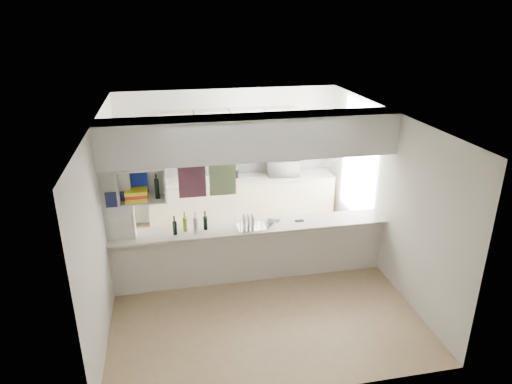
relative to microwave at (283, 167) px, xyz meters
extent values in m
plane|color=#9B805A|center=(-1.02, -2.14, -1.09)|extent=(4.80, 4.80, 0.00)
plane|color=white|center=(-1.02, -2.14, 1.51)|extent=(4.80, 4.80, 0.00)
plane|color=silver|center=(-1.02, 0.26, 0.21)|extent=(4.20, 0.00, 4.20)
plane|color=silver|center=(-3.12, -2.14, 0.21)|extent=(0.00, 4.80, 4.80)
plane|color=silver|center=(1.08, -2.14, 0.21)|extent=(0.00, 4.80, 4.80)
cube|color=silver|center=(-1.02, -2.14, -0.65)|extent=(4.20, 0.15, 0.88)
cube|color=beige|center=(-1.02, -2.14, -0.19)|extent=(4.20, 0.50, 0.04)
cube|color=white|center=(-1.02, -2.14, 1.21)|extent=(4.20, 0.50, 0.60)
cube|color=silver|center=(-2.92, -2.14, 0.21)|extent=(0.40, 0.18, 2.60)
cube|color=#191E4C|center=(-2.92, -2.23, 0.46)|extent=(0.30, 0.01, 0.22)
cube|color=white|center=(-2.92, -2.23, 0.23)|extent=(0.30, 0.01, 0.24)
cube|color=#331625|center=(-1.87, -1.92, 0.59)|extent=(0.40, 0.02, 0.62)
cube|color=#1A6D78|center=(-1.42, -1.92, 0.59)|extent=(0.40, 0.02, 0.62)
cube|color=white|center=(-2.57, -2.24, 0.42)|extent=(0.65, 0.35, 0.02)
cube|color=white|center=(-2.57, -2.24, 0.90)|extent=(0.65, 0.35, 0.02)
cube|color=white|center=(-2.57, -2.07, 0.66)|extent=(0.65, 0.02, 0.50)
cube|color=white|center=(-2.89, -2.24, 0.66)|extent=(0.02, 0.35, 0.50)
cube|color=white|center=(-2.26, -2.24, 0.66)|extent=(0.02, 0.35, 0.50)
cube|color=yellow|center=(-2.65, -2.24, 0.46)|extent=(0.30, 0.24, 0.05)
cube|color=red|center=(-2.65, -2.24, 0.51)|extent=(0.28, 0.22, 0.05)
cube|color=yellow|center=(-2.65, -2.24, 0.56)|extent=(0.30, 0.24, 0.05)
cube|color=#0D2199|center=(-2.62, -2.11, 0.66)|extent=(0.26, 0.02, 0.34)
cylinder|color=black|center=(-2.37, -2.24, 0.58)|extent=(0.06, 0.06, 0.28)
cube|color=beige|center=(-0.82, -0.04, -0.64)|extent=(3.60, 0.60, 0.90)
cube|color=beige|center=(-0.82, -0.04, -0.18)|extent=(3.60, 0.63, 0.03)
cube|color=silver|center=(-0.82, 0.25, 0.13)|extent=(3.60, 0.03, 0.60)
cube|color=beige|center=(-1.02, 0.09, 0.79)|extent=(2.62, 0.34, 0.72)
cube|color=white|center=(-0.27, 0.02, 0.39)|extent=(0.60, 0.46, 0.12)
cube|color=silver|center=(-0.27, -0.21, 0.36)|extent=(0.60, 0.02, 0.05)
imported|color=white|center=(0.00, 0.00, 0.00)|extent=(0.63, 0.45, 0.34)
imported|color=#0D2199|center=(0.02, 0.03, 0.20)|extent=(0.25, 0.25, 0.06)
cube|color=silver|center=(-1.04, -2.18, -0.16)|extent=(0.44, 0.34, 0.01)
cylinder|color=white|center=(-1.15, -2.18, -0.05)|extent=(0.02, 0.21, 0.21)
cylinder|color=white|center=(-1.09, -2.18, -0.05)|extent=(0.02, 0.21, 0.21)
cylinder|color=white|center=(-1.02, -2.18, -0.05)|extent=(0.02, 0.21, 0.21)
imported|color=white|center=(-0.76, -2.20, -0.11)|extent=(0.13, 0.13, 0.09)
cylinder|color=black|center=(-2.17, -2.19, -0.07)|extent=(0.06, 0.06, 0.20)
cylinder|color=black|center=(-2.17, -2.19, 0.08)|extent=(0.02, 0.02, 0.09)
cylinder|color=olive|center=(-2.02, -2.11, -0.06)|extent=(0.06, 0.06, 0.21)
cylinder|color=olive|center=(-2.02, -2.11, 0.09)|extent=(0.02, 0.02, 0.09)
cylinder|color=silver|center=(-1.87, -2.19, -0.05)|extent=(0.06, 0.06, 0.23)
cylinder|color=silver|center=(-1.87, -2.19, 0.11)|extent=(0.02, 0.02, 0.09)
cylinder|color=black|center=(-1.72, -2.11, -0.07)|extent=(0.06, 0.06, 0.20)
cylinder|color=black|center=(-1.72, -2.11, 0.08)|extent=(0.02, 0.02, 0.09)
cylinder|color=silver|center=(-0.62, -2.04, -0.14)|extent=(0.13, 0.13, 0.06)
cube|color=black|center=(-0.27, -2.11, -0.16)|extent=(0.14, 0.07, 0.01)
cylinder|color=black|center=(-0.93, 0.01, -0.10)|extent=(0.10, 0.10, 0.14)
cube|color=#4F331B|center=(-1.00, 0.04, -0.06)|extent=(0.13, 0.12, 0.22)
camera|label=1|loc=(-2.17, -8.23, 2.88)|focal=32.00mm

